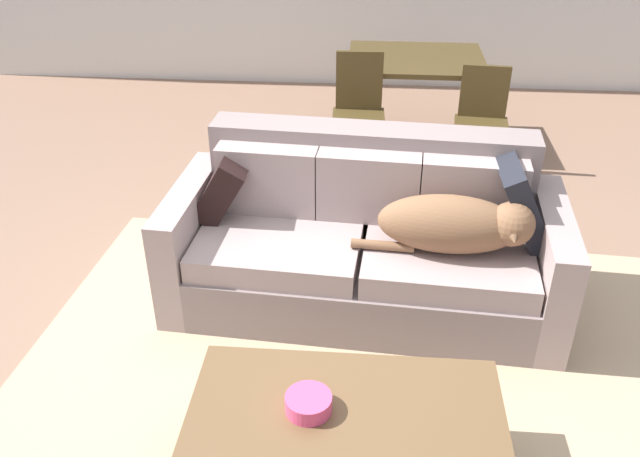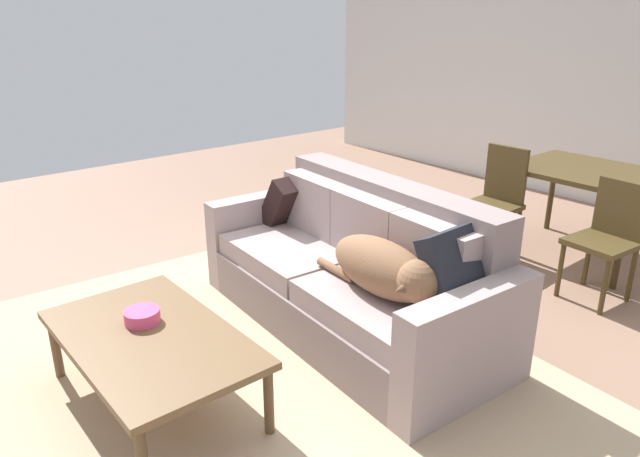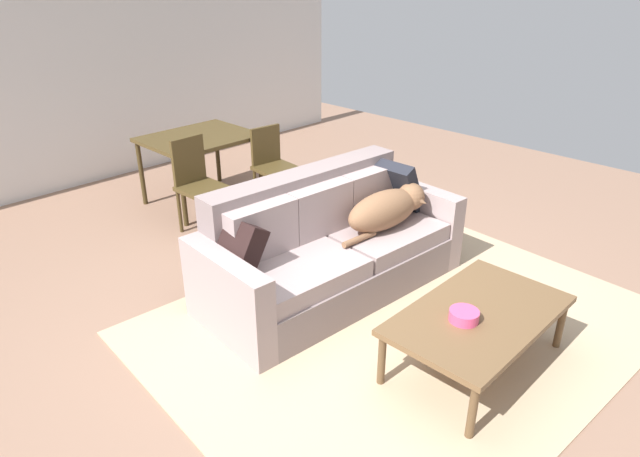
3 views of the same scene
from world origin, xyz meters
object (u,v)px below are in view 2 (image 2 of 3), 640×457
object	(u,v)px
dining_chair_near_left	(496,198)
couch	(355,275)
bowl_on_coffee_table	(142,316)
throw_pillow_by_left_arm	(291,201)
throw_pillow_by_right_arm	(462,272)
dining_table	(588,178)
coffee_table	(151,342)
dog_on_left_cushion	(386,269)
dining_chair_near_right	(607,235)

from	to	relation	value
dining_chair_near_left	couch	bearing A→B (deg)	-88.93
bowl_on_coffee_table	dining_chair_near_left	xyz separation A→B (m)	(0.10, 3.03, 0.07)
couch	bowl_on_coffee_table	xyz separation A→B (m)	(-0.19, -1.36, 0.10)
throw_pillow_by_left_arm	throw_pillow_by_right_arm	bearing A→B (deg)	-4.08
bowl_on_coffee_table	dining_table	bearing A→B (deg)	81.32
coffee_table	throw_pillow_by_right_arm	bearing A→B (deg)	57.62
throw_pillow_by_left_arm	throw_pillow_by_right_arm	size ratio (longest dim) A/B	0.81
bowl_on_coffee_table	coffee_table	bearing A→B (deg)	-10.28
coffee_table	throw_pillow_by_left_arm	bearing A→B (deg)	117.43
dog_on_left_cushion	coffee_table	size ratio (longest dim) A/B	0.74
throw_pillow_by_left_arm	throw_pillow_by_right_arm	xyz separation A→B (m)	(1.65, -0.12, 0.04)
bowl_on_coffee_table	dining_chair_near_left	bearing A→B (deg)	88.06
bowl_on_coffee_table	dining_chair_near_left	world-z (taller)	dining_chair_near_left
dining_table	dining_chair_near_right	xyz separation A→B (m)	(0.49, -0.62, -0.19)
throw_pillow_by_right_arm	bowl_on_coffee_table	world-z (taller)	throw_pillow_by_right_arm
dog_on_left_cushion	bowl_on_coffee_table	size ratio (longest dim) A/B	4.98
throw_pillow_by_left_arm	dining_chair_near_left	distance (m)	1.73
dog_on_left_cushion	coffee_table	bearing A→B (deg)	-110.06
couch	dog_on_left_cushion	distance (m)	0.59
dog_on_left_cushion	throw_pillow_by_left_arm	size ratio (longest dim) A/B	2.48
throw_pillow_by_left_arm	dining_chair_near_right	size ratio (longest dim) A/B	0.44
couch	throw_pillow_by_left_arm	bearing A→B (deg)	176.66
coffee_table	dining_chair_near_right	world-z (taller)	dining_chair_near_right
coffee_table	dining_chair_near_left	size ratio (longest dim) A/B	1.34
coffee_table	dining_chair_near_left	xyz separation A→B (m)	(-0.05, 3.05, 0.14)
throw_pillow_by_right_arm	coffee_table	world-z (taller)	throw_pillow_by_right_arm
dining_chair_near_right	throw_pillow_by_right_arm	bearing A→B (deg)	-85.48
couch	bowl_on_coffee_table	distance (m)	1.38
throw_pillow_by_left_arm	dining_table	xyz separation A→B (m)	(1.18, 2.15, 0.04)
throw_pillow_by_right_arm	dining_chair_near_right	xyz separation A→B (m)	(0.02, 1.65, -0.19)
throw_pillow_by_right_arm	bowl_on_coffee_table	distance (m)	1.71
bowl_on_coffee_table	dining_chair_near_left	size ratio (longest dim) A/B	0.20
bowl_on_coffee_table	dining_chair_near_right	size ratio (longest dim) A/B	0.22
dining_chair_near_left	throw_pillow_by_right_arm	bearing A→B (deg)	-63.41
dog_on_left_cushion	bowl_on_coffee_table	bearing A→B (deg)	-116.44
dining_chair_near_left	dining_chair_near_right	bearing A→B (deg)	-3.96
throw_pillow_by_left_arm	dining_chair_near_right	distance (m)	2.27
dog_on_left_cushion	dining_chair_near_right	size ratio (longest dim) A/B	1.09
throw_pillow_by_right_arm	couch	bearing A→B (deg)	179.25
throw_pillow_by_left_arm	dining_chair_near_left	xyz separation A→B (m)	(0.73, 1.56, -0.11)
couch	dining_chair_near_right	xyz separation A→B (m)	(0.85, 1.64, 0.12)
throw_pillow_by_right_arm	dining_table	bearing A→B (deg)	101.65
dining_chair_near_right	dining_table	bearing A→B (deg)	133.49
dog_on_left_cushion	dining_table	xyz separation A→B (m)	(-0.12, 2.48, 0.05)
dog_on_left_cushion	throw_pillow_by_right_arm	world-z (taller)	throw_pillow_by_right_arm
throw_pillow_by_left_arm	dining_chair_near_left	world-z (taller)	dining_chair_near_left
coffee_table	dining_chair_near_right	bearing A→B (deg)	73.54
dining_chair_near_left	dining_table	bearing A→B (deg)	50.61
throw_pillow_by_right_arm	dining_table	distance (m)	2.32
dog_on_left_cushion	bowl_on_coffee_table	xyz separation A→B (m)	(-0.67, -1.14, -0.17)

